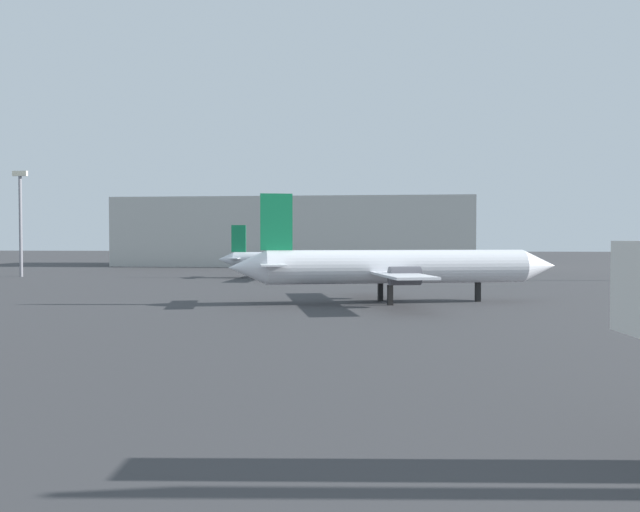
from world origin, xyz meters
name	(u,v)px	position (x,y,z in m)	size (l,w,h in m)	color
airplane_on_taxiway	(395,267)	(1.79, 49.63, 3.43)	(31.57, 21.25, 10.20)	white
airplane_distant	(289,260)	(-13.69, 85.45, 2.86)	(23.10, 21.13, 8.25)	silver
light_mast_left	(21,216)	(-57.15, 84.49, 9.71)	(2.40, 0.50, 16.97)	slate
terminal_building	(295,232)	(-19.48, 132.36, 7.67)	(79.16, 23.40, 15.34)	#B7B7B2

